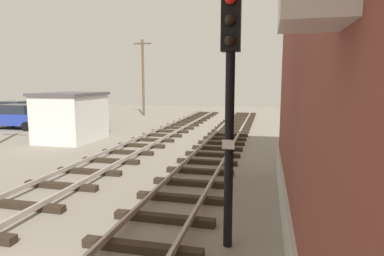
{
  "coord_description": "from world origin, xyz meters",
  "views": [
    {
      "loc": [
        3.48,
        -2.76,
        3.34
      ],
      "look_at": [
        0.56,
        9.81,
        1.51
      ],
      "focal_mm": 30.25,
      "sensor_mm": 36.0,
      "label": 1
    }
  ],
  "objects_px": {
    "control_hut": "(71,117)",
    "parked_car_silver": "(14,111)",
    "parked_car_green": "(79,113)",
    "utility_pole_far": "(143,76)",
    "parked_car_blue": "(19,116)",
    "signal_mast": "(230,91)"
  },
  "relations": [
    {
      "from": "control_hut",
      "to": "parked_car_silver",
      "type": "distance_m",
      "value": 12.08
    },
    {
      "from": "parked_car_green",
      "to": "utility_pole_far",
      "type": "bearing_deg",
      "value": 72.56
    },
    {
      "from": "parked_car_silver",
      "to": "control_hut",
      "type": "bearing_deg",
      "value": -34.3
    },
    {
      "from": "parked_car_green",
      "to": "parked_car_blue",
      "type": "bearing_deg",
      "value": -130.28
    },
    {
      "from": "utility_pole_far",
      "to": "parked_car_blue",
      "type": "bearing_deg",
      "value": -115.3
    },
    {
      "from": "signal_mast",
      "to": "parked_car_silver",
      "type": "xyz_separation_m",
      "value": [
        -20.16,
        16.92,
        -2.26
      ]
    },
    {
      "from": "utility_pole_far",
      "to": "control_hut",
      "type": "bearing_deg",
      "value": -84.9
    },
    {
      "from": "signal_mast",
      "to": "parked_car_blue",
      "type": "height_order",
      "value": "signal_mast"
    },
    {
      "from": "control_hut",
      "to": "parked_car_blue",
      "type": "bearing_deg",
      "value": 152.35
    },
    {
      "from": "parked_car_blue",
      "to": "utility_pole_far",
      "type": "relative_size",
      "value": 0.56
    },
    {
      "from": "parked_car_green",
      "to": "parked_car_silver",
      "type": "distance_m",
      "value": 6.25
    },
    {
      "from": "signal_mast",
      "to": "parked_car_blue",
      "type": "xyz_separation_m",
      "value": [
        -16.7,
        13.53,
        -2.26
      ]
    },
    {
      "from": "parked_car_blue",
      "to": "parked_car_green",
      "type": "bearing_deg",
      "value": 49.72
    },
    {
      "from": "utility_pole_far",
      "to": "signal_mast",
      "type": "bearing_deg",
      "value": -64.95
    },
    {
      "from": "control_hut",
      "to": "parked_car_green",
      "type": "relative_size",
      "value": 0.9
    },
    {
      "from": "control_hut",
      "to": "parked_car_blue",
      "type": "relative_size",
      "value": 0.9
    },
    {
      "from": "parked_car_silver",
      "to": "utility_pole_far",
      "type": "height_order",
      "value": "utility_pole_far"
    },
    {
      "from": "control_hut",
      "to": "parked_car_green",
      "type": "xyz_separation_m",
      "value": [
        -3.73,
        6.69,
        -0.49
      ]
    },
    {
      "from": "signal_mast",
      "to": "utility_pole_far",
      "type": "bearing_deg",
      "value": 115.05
    },
    {
      "from": "parked_car_blue",
      "to": "parked_car_silver",
      "type": "relative_size",
      "value": 1.0
    },
    {
      "from": "signal_mast",
      "to": "control_hut",
      "type": "height_order",
      "value": "signal_mast"
    },
    {
      "from": "control_hut",
      "to": "parked_car_blue",
      "type": "distance_m",
      "value": 7.36
    }
  ]
}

